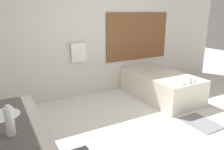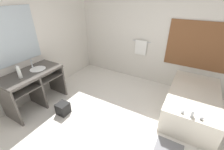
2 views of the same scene
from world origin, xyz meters
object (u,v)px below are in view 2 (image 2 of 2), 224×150
soap_dispenser (17,69)px  water_bottle_1 (19,72)px  waste_bin (63,108)px  bathtub (192,101)px

soap_dispenser → water_bottle_1: bearing=-22.3°
water_bottle_1 → soap_dispenser: (-0.25, 0.10, -0.05)m
water_bottle_1 → waste_bin: (0.66, 0.30, -0.85)m
soap_dispenser → waste_bin: size_ratio=0.65×
soap_dispenser → waste_bin: (0.92, 0.20, -0.80)m
water_bottle_1 → waste_bin: bearing=24.6°
water_bottle_1 → waste_bin: size_ratio=0.99×
water_bottle_1 → bathtub: bearing=29.2°
bathtub → soap_dispenser: bearing=-154.1°
bathtub → waste_bin: 2.76m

